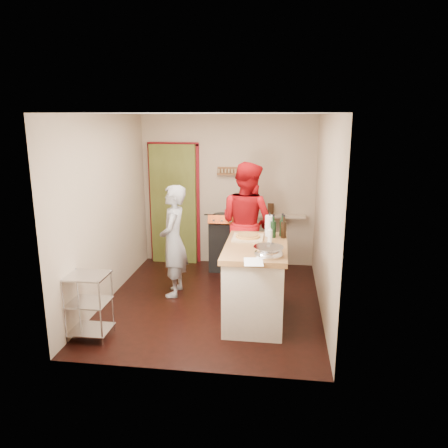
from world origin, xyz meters
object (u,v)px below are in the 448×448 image
Objects in this scene: person_stripe at (173,241)px; person_red at (247,223)px; wire_shelving at (89,303)px; island at (256,281)px; stove at (228,243)px.

person_red is at bearing 121.12° from person_stripe.
person_red reaches higher than wire_shelving.
island is 0.91× the size of person_stripe.
stove is at bearing 63.15° from wire_shelving.
wire_shelving is 2.73m from person_red.
island is at bearing -72.59° from stove.
person_stripe is (-1.23, 0.65, 0.29)m from island.
person_stripe reaches higher than wire_shelving.
person_red is (-0.23, 1.32, 0.43)m from island.
person_red is (1.68, 2.09, 0.51)m from wire_shelving.
island is 1.41m from person_red.
stove is 0.81m from person_red.
island is 0.78× the size of person_red.
stove reaches higher than wire_shelving.
wire_shelving is (-1.33, -2.62, -0.01)m from stove.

